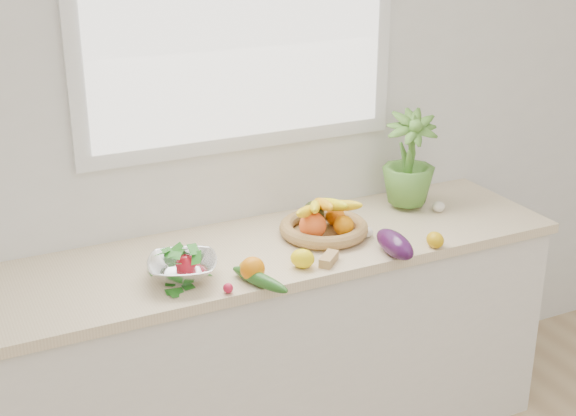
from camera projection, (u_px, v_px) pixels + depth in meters
name	position (u px, v px, depth m)	size (l,w,h in m)	color
back_wall	(240.00, 111.00, 3.10)	(4.50, 0.02, 2.70)	white
counter_cabinet	(275.00, 353.00, 3.18)	(2.20, 0.58, 0.86)	silver
countertop	(274.00, 250.00, 3.02)	(2.24, 0.62, 0.04)	beige
window_frame	(239.00, 6.00, 2.94)	(1.30, 0.03, 1.10)	white
window_pane	(241.00, 6.00, 2.92)	(1.18, 0.01, 0.98)	white
orange_loose	(253.00, 269.00, 2.73)	(0.09, 0.09, 0.09)	orange
lemon_a	(247.00, 268.00, 2.77)	(0.05, 0.07, 0.05)	#E4AE0C
lemon_b	(435.00, 240.00, 2.99)	(0.06, 0.08, 0.06)	#D29D0B
lemon_c	(302.00, 259.00, 2.82)	(0.07, 0.09, 0.07)	yellow
apple	(186.00, 264.00, 2.77)	(0.07, 0.07, 0.07)	red
ginger	(329.00, 259.00, 2.86)	(0.10, 0.04, 0.03)	tan
garlic_a	(362.00, 231.00, 3.09)	(0.05, 0.05, 0.04)	white
garlic_b	(439.00, 207.00, 3.32)	(0.05, 0.05, 0.04)	silver
garlic_c	(367.00, 232.00, 3.08)	(0.05, 0.05, 0.04)	white
eggplant	(395.00, 244.00, 2.91)	(0.09, 0.22, 0.09)	#36103C
cucumber	(260.00, 279.00, 2.69)	(0.05, 0.26, 0.05)	#245117
radish	(228.00, 288.00, 2.65)	(0.03, 0.03, 0.03)	red
potted_herb	(409.00, 158.00, 3.30)	(0.22, 0.22, 0.39)	#518931
fruit_basket	(323.00, 223.00, 3.08)	(0.41, 0.41, 0.18)	#B37D4F
colander_with_spinach	(182.00, 264.00, 2.72)	(0.30, 0.30, 0.12)	white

